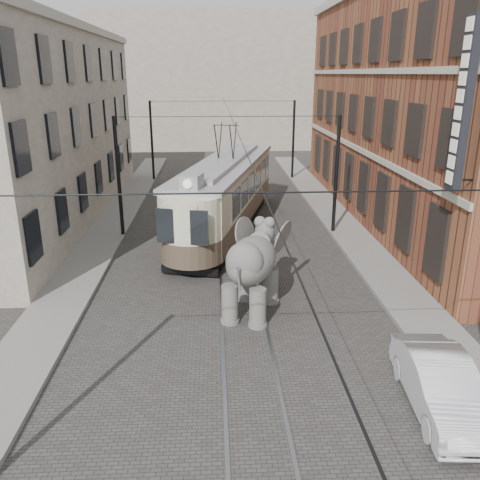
{
  "coord_description": "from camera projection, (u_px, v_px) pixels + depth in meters",
  "views": [
    {
      "loc": [
        -0.9,
        -18.3,
        7.89
      ],
      "look_at": [
        -0.0,
        -1.09,
        2.1
      ],
      "focal_mm": 37.15,
      "sensor_mm": 36.0,
      "label": 1
    }
  ],
  "objects": [
    {
      "name": "brick_building",
      "position": [
        432.0,
        110.0,
        27.04
      ],
      "size": [
        8.0,
        26.0,
        12.0
      ],
      "primitive_type": "cube",
      "color": "brown",
      "rests_on": "ground"
    },
    {
      "name": "sidewalk_left",
      "position": [
        74.0,
        283.0,
        19.54
      ],
      "size": [
        2.0,
        60.0,
        0.15
      ],
      "primitive_type": "cube",
      "color": "slate",
      "rests_on": "ground"
    },
    {
      "name": "sidewalk_right",
      "position": [
        386.0,
        276.0,
        20.16
      ],
      "size": [
        2.0,
        60.0,
        0.15
      ],
      "primitive_type": "cube",
      "color": "slate",
      "rests_on": "ground"
    },
    {
      "name": "parked_car",
      "position": [
        441.0,
        385.0,
        12.1
      ],
      "size": [
        1.76,
        4.23,
        1.36
      ],
      "primitive_type": "imported",
      "rotation": [
        0.0,
        0.0,
        -0.08
      ],
      "color": "silver",
      "rests_on": "ground"
    },
    {
      "name": "elephant",
      "position": [
        251.0,
        272.0,
        16.85
      ],
      "size": [
        4.12,
        5.46,
        2.97
      ],
      "primitive_type": null,
      "rotation": [
        0.0,
        0.0,
        -0.34
      ],
      "color": "#5E5C57",
      "rests_on": "ground"
    },
    {
      "name": "distant_block",
      "position": [
        221.0,
        82.0,
        55.52
      ],
      "size": [
        28.0,
        10.0,
        14.0
      ],
      "primitive_type": "cube",
      "color": "gray",
      "rests_on": "ground"
    },
    {
      "name": "stucco_building",
      "position": [
        30.0,
        129.0,
        27.22
      ],
      "size": [
        7.0,
        24.0,
        10.0
      ],
      "primitive_type": "cube",
      "color": "gray",
      "rests_on": "ground"
    },
    {
      "name": "tram_rails",
      "position": [
        239.0,
        281.0,
        19.88
      ],
      "size": [
        1.54,
        80.0,
        0.02
      ],
      "primitive_type": null,
      "color": "slate",
      "rests_on": "ground"
    },
    {
      "name": "ground",
      "position": [
        239.0,
        281.0,
        19.89
      ],
      "size": [
        120.0,
        120.0,
        0.0
      ],
      "primitive_type": "plane",
      "color": "#3E3C39"
    },
    {
      "name": "tram",
      "position": [
        226.0,
        178.0,
        25.75
      ],
      "size": [
        6.17,
        14.11,
        5.49
      ],
      "primitive_type": null,
      "rotation": [
        0.0,
        0.0,
        -0.25
      ],
      "color": "beige",
      "rests_on": "ground"
    },
    {
      "name": "catenary",
      "position": [
        229.0,
        182.0,
        23.65
      ],
      "size": [
        11.0,
        30.2,
        6.0
      ],
      "primitive_type": null,
      "color": "black",
      "rests_on": "ground"
    }
  ]
}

